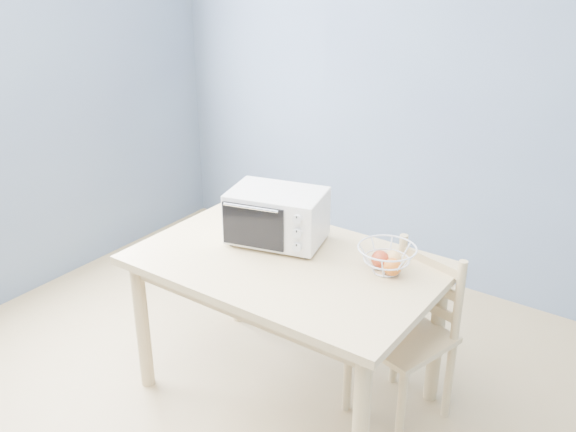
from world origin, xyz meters
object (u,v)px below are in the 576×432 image
Objects in this scene: dining_chair at (407,337)px; dining_table at (287,279)px; toaster_oven at (273,215)px; fruit_basket at (388,259)px.

dining_table is at bearing -143.33° from dining_chair.
toaster_oven is 0.61× the size of dining_chair.
dining_table is 0.32m from toaster_oven.
toaster_oven is (-0.17, 0.13, 0.24)m from dining_table.
dining_table is at bearing -51.45° from toaster_oven.
toaster_oven reaches higher than fruit_basket.
dining_chair is at bearing -8.01° from toaster_oven.
dining_chair is (0.54, 0.21, -0.23)m from dining_table.
dining_chair is at bearing 18.43° from fruit_basket.
dining_table is 0.49m from fruit_basket.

